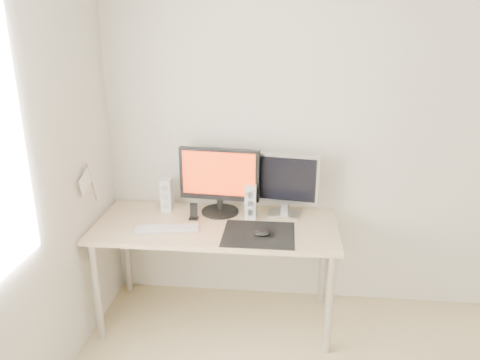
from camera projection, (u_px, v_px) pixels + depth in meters
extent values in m
plane|color=silver|center=(358.00, 137.00, 3.18)|extent=(3.50, 0.00, 3.50)
cube|color=black|center=(259.00, 234.00, 2.94)|extent=(0.45, 0.40, 0.00)
ellipsoid|color=black|center=(262.00, 233.00, 2.90)|extent=(0.10, 0.06, 0.04)
cube|color=#D1B587|center=(216.00, 226.00, 3.10)|extent=(1.60, 0.70, 0.03)
cylinder|color=silver|center=(97.00, 291.00, 3.01)|extent=(0.05, 0.05, 0.70)
cylinder|color=silver|center=(329.00, 305.00, 2.87)|extent=(0.05, 0.05, 0.70)
cylinder|color=silver|center=(126.00, 250.00, 3.56)|extent=(0.05, 0.05, 0.70)
cylinder|color=silver|center=(323.00, 259.00, 3.42)|extent=(0.05, 0.05, 0.70)
cylinder|color=black|center=(220.00, 211.00, 3.27)|extent=(0.28, 0.28, 0.02)
cylinder|color=black|center=(220.00, 202.00, 3.25)|extent=(0.04, 0.04, 0.12)
cube|color=black|center=(219.00, 174.00, 3.17)|extent=(0.55, 0.09, 0.36)
cube|color=#FA600D|center=(219.00, 174.00, 3.14)|extent=(0.50, 0.05, 0.30)
cube|color=#ABABAD|center=(285.00, 214.00, 3.23)|extent=(0.24, 0.19, 0.01)
cube|color=#B8B8BA|center=(285.00, 206.00, 3.22)|extent=(0.06, 0.05, 0.10)
cube|color=#B2B2B4|center=(286.00, 178.00, 3.15)|extent=(0.45, 0.11, 0.34)
cube|color=black|center=(285.00, 179.00, 3.13)|extent=(0.41, 0.07, 0.30)
cube|color=white|center=(167.00, 195.00, 3.27)|extent=(0.07, 0.09, 0.24)
cylinder|color=#B8B9BB|center=(166.00, 206.00, 3.25)|extent=(0.04, 0.01, 0.04)
cylinder|color=#BABABD|center=(165.00, 197.00, 3.23)|extent=(0.04, 0.01, 0.04)
cylinder|color=#A9A9AB|center=(165.00, 188.00, 3.21)|extent=(0.04, 0.01, 0.04)
cube|color=silver|center=(251.00, 201.00, 3.16)|extent=(0.07, 0.09, 0.24)
cylinder|color=silver|center=(250.00, 212.00, 3.14)|extent=(0.04, 0.01, 0.04)
cylinder|color=silver|center=(250.00, 204.00, 3.12)|extent=(0.04, 0.01, 0.04)
cylinder|color=#BBBBBE|center=(250.00, 195.00, 3.09)|extent=(0.04, 0.01, 0.04)
cube|color=silver|center=(167.00, 229.00, 3.00)|extent=(0.43, 0.19, 0.01)
cube|color=white|center=(167.00, 228.00, 3.00)|extent=(0.41, 0.17, 0.01)
cube|color=black|center=(194.00, 218.00, 3.16)|extent=(0.06, 0.05, 0.01)
cube|color=black|center=(194.00, 210.00, 3.14)|extent=(0.05, 0.02, 0.10)
cylinder|color=#A57F54|center=(92.00, 182.00, 3.00)|extent=(0.01, 0.10, 0.29)
cube|color=white|center=(85.00, 181.00, 2.90)|extent=(0.00, 0.19, 0.15)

